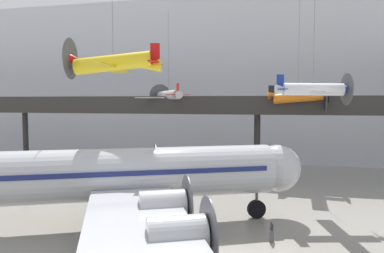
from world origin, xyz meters
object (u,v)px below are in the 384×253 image
suspended_plane_yellow_lowwing (113,63)px  suspended_plane_silver_racer (168,95)px  info_sign_pedestal (272,234)px  suspended_plane_orange_highwing (298,96)px  suspended_plane_white_twin (313,90)px  airliner_silver_main (117,175)px

suspended_plane_yellow_lowwing → suspended_plane_silver_racer: size_ratio=0.83×
suspended_plane_silver_racer → info_sign_pedestal: size_ratio=8.65×
suspended_plane_orange_highwing → info_sign_pedestal: (-2.08, -17.27, -8.38)m
suspended_plane_silver_racer → suspended_plane_orange_highwing: (14.13, -1.32, -0.20)m
suspended_plane_orange_highwing → suspended_plane_white_twin: (0.70, -9.60, 0.40)m
suspended_plane_yellow_lowwing → info_sign_pedestal: suspended_plane_yellow_lowwing is taller
suspended_plane_silver_racer → info_sign_pedestal: suspended_plane_silver_racer is taller
suspended_plane_yellow_lowwing → suspended_plane_silver_racer: (-0.09, 14.50, -2.18)m
suspended_plane_orange_highwing → suspended_plane_yellow_lowwing: bearing=-134.5°
suspended_plane_yellow_lowwing → airliner_silver_main: bearing=106.5°
suspended_plane_silver_racer → suspended_plane_orange_highwing: bearing=-133.9°
suspended_plane_silver_racer → suspended_plane_white_twin: (14.83, -10.92, 0.20)m
suspended_plane_yellow_lowwing → suspended_plane_white_twin: suspended_plane_yellow_lowwing is taller
suspended_plane_yellow_lowwing → info_sign_pedestal: (11.97, -4.10, -10.76)m
suspended_plane_yellow_lowwing → suspended_plane_silver_racer: suspended_plane_yellow_lowwing is taller
suspended_plane_yellow_lowwing → suspended_plane_white_twin: 15.31m
airliner_silver_main → suspended_plane_orange_highwing: bearing=29.3°
suspended_plane_orange_highwing → suspended_plane_silver_racer: bearing=177.0°
suspended_plane_white_twin → info_sign_pedestal: 11.98m
suspended_plane_orange_highwing → airliner_silver_main: bearing=-122.9°
suspended_plane_yellow_lowwing → suspended_plane_white_twin: bearing=-176.9°
suspended_plane_yellow_lowwing → suspended_plane_silver_racer: bearing=-100.2°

